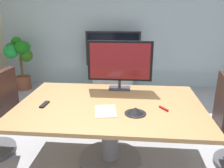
% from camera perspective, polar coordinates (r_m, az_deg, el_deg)
% --- Properties ---
extents(ground_plane, '(7.15, 7.15, 0.00)m').
position_cam_1_polar(ground_plane, '(2.88, 1.64, -19.35)').
color(ground_plane, '#99999E').
extents(wall_back_glass_partition, '(6.04, 0.10, 2.79)m').
position_cam_1_polar(wall_back_glass_partition, '(5.37, 3.90, 14.23)').
color(wall_back_glass_partition, '#9EB2B7').
rests_on(wall_back_glass_partition, ground).
extents(conference_table, '(2.06, 1.38, 0.74)m').
position_cam_1_polar(conference_table, '(2.65, -0.49, -8.15)').
color(conference_table, olive).
rests_on(conference_table, ground).
extents(tv_monitor, '(0.84, 0.18, 0.64)m').
position_cam_1_polar(tv_monitor, '(2.96, 1.97, 5.42)').
color(tv_monitor, '#333338').
rests_on(tv_monitor, conference_table).
extents(wall_display_unit, '(1.20, 0.36, 1.31)m').
position_cam_1_polar(wall_display_unit, '(5.19, 0.27, 3.48)').
color(wall_display_unit, '#B7BABC').
rests_on(wall_display_unit, ground).
extents(potted_plant, '(0.63, 0.55, 1.18)m').
position_cam_1_polar(potted_plant, '(5.49, -22.11, 6.26)').
color(potted_plant, brown).
rests_on(potted_plant, ground).
extents(conference_phone, '(0.22, 0.22, 0.07)m').
position_cam_1_polar(conference_phone, '(2.34, 5.88, -6.72)').
color(conference_phone, black).
rests_on(conference_phone, conference_table).
extents(remote_control, '(0.06, 0.17, 0.02)m').
position_cam_1_polar(remote_control, '(2.64, -16.52, -4.88)').
color(remote_control, black).
rests_on(remote_control, conference_table).
extents(whiteboard_marker, '(0.09, 0.12, 0.02)m').
position_cam_1_polar(whiteboard_marker, '(2.49, 12.80, -5.99)').
color(whiteboard_marker, red).
rests_on(whiteboard_marker, conference_table).
extents(paper_notepad, '(0.26, 0.33, 0.01)m').
position_cam_1_polar(paper_notepad, '(2.38, -1.65, -6.80)').
color(paper_notepad, white).
rests_on(paper_notepad, conference_table).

